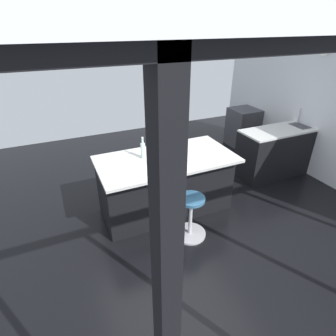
{
  "coord_description": "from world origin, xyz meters",
  "views": [
    {
      "loc": [
        1.5,
        3.09,
        2.61
      ],
      "look_at": [
        0.12,
        -0.03,
        0.77
      ],
      "focal_mm": 29.19,
      "sensor_mm": 36.0,
      "label": 1
    }
  ],
  "objects_px": {
    "apple_yellow": "(160,158)",
    "kitchen_island": "(165,184)",
    "cutting_board": "(168,159)",
    "oven_range": "(243,127)",
    "apple_green": "(173,152)",
    "stool_by_window": "(190,218)",
    "water_bottle": "(143,150)"
  },
  "relations": [
    {
      "from": "apple_yellow",
      "to": "kitchen_island",
      "type": "bearing_deg",
      "value": -138.0
    },
    {
      "from": "kitchen_island",
      "to": "cutting_board",
      "type": "xyz_separation_m",
      "value": [
        -0.0,
        0.11,
        0.46
      ]
    },
    {
      "from": "oven_range",
      "to": "apple_yellow",
      "type": "relative_size",
      "value": 11.69
    },
    {
      "from": "apple_yellow",
      "to": "apple_green",
      "type": "bearing_deg",
      "value": -159.43
    },
    {
      "from": "oven_range",
      "to": "apple_yellow",
      "type": "height_order",
      "value": "apple_yellow"
    },
    {
      "from": "stool_by_window",
      "to": "water_bottle",
      "type": "bearing_deg",
      "value": -64.49
    },
    {
      "from": "stool_by_window",
      "to": "cutting_board",
      "type": "xyz_separation_m",
      "value": [
        0.07,
        -0.58,
        0.63
      ]
    },
    {
      "from": "kitchen_island",
      "to": "stool_by_window",
      "type": "height_order",
      "value": "kitchen_island"
    },
    {
      "from": "stool_by_window",
      "to": "apple_green",
      "type": "relative_size",
      "value": 6.97
    },
    {
      "from": "oven_range",
      "to": "apple_yellow",
      "type": "xyz_separation_m",
      "value": [
        2.81,
        1.72,
        0.54
      ]
    },
    {
      "from": "kitchen_island",
      "to": "cutting_board",
      "type": "bearing_deg",
      "value": 90.62
    },
    {
      "from": "oven_range",
      "to": "water_bottle",
      "type": "height_order",
      "value": "water_bottle"
    },
    {
      "from": "cutting_board",
      "to": "water_bottle",
      "type": "xyz_separation_m",
      "value": [
        0.3,
        -0.2,
        0.11
      ]
    },
    {
      "from": "oven_range",
      "to": "apple_green",
      "type": "distance_m",
      "value": 3.08
    },
    {
      "from": "oven_range",
      "to": "apple_green",
      "type": "height_order",
      "value": "apple_green"
    },
    {
      "from": "oven_range",
      "to": "cutting_board",
      "type": "xyz_separation_m",
      "value": [
        2.67,
        1.7,
        0.49
      ]
    },
    {
      "from": "apple_green",
      "to": "water_bottle",
      "type": "height_order",
      "value": "water_bottle"
    },
    {
      "from": "oven_range",
      "to": "kitchen_island",
      "type": "xyz_separation_m",
      "value": [
        2.67,
        1.6,
        0.03
      ]
    },
    {
      "from": "cutting_board",
      "to": "apple_yellow",
      "type": "xyz_separation_m",
      "value": [
        0.14,
        0.02,
        0.05
      ]
    },
    {
      "from": "stool_by_window",
      "to": "cutting_board",
      "type": "height_order",
      "value": "cutting_board"
    },
    {
      "from": "apple_yellow",
      "to": "oven_range",
      "type": "bearing_deg",
      "value": -148.48
    },
    {
      "from": "kitchen_island",
      "to": "apple_green",
      "type": "bearing_deg",
      "value": 164.76
    },
    {
      "from": "oven_range",
      "to": "cutting_board",
      "type": "distance_m",
      "value": 3.2
    },
    {
      "from": "oven_range",
      "to": "apple_yellow",
      "type": "distance_m",
      "value": 3.34
    },
    {
      "from": "kitchen_island",
      "to": "apple_green",
      "type": "height_order",
      "value": "apple_green"
    },
    {
      "from": "stool_by_window",
      "to": "apple_green",
      "type": "distance_m",
      "value": 0.95
    },
    {
      "from": "stool_by_window",
      "to": "apple_green",
      "type": "height_order",
      "value": "apple_green"
    },
    {
      "from": "water_bottle",
      "to": "oven_range",
      "type": "bearing_deg",
      "value": -153.06
    },
    {
      "from": "kitchen_island",
      "to": "apple_yellow",
      "type": "distance_m",
      "value": 0.54
    },
    {
      "from": "kitchen_island",
      "to": "cutting_board",
      "type": "relative_size",
      "value": 5.42
    },
    {
      "from": "stool_by_window",
      "to": "apple_yellow",
      "type": "height_order",
      "value": "apple_yellow"
    },
    {
      "from": "cutting_board",
      "to": "apple_green",
      "type": "distance_m",
      "value": 0.14
    }
  ]
}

